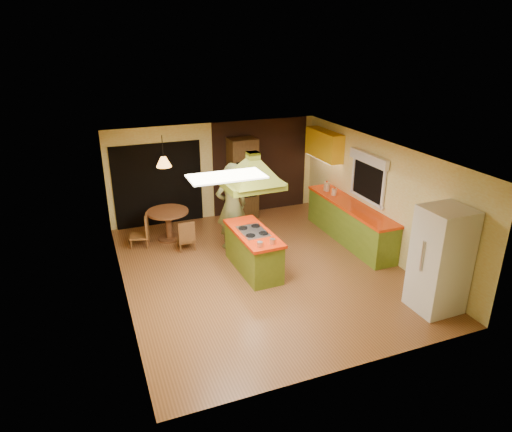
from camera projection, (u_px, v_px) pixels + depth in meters
name	position (u px, v px, depth m)	size (l,w,h in m)	color
ground	(262.00, 270.00, 9.49)	(6.50, 6.50, 0.00)	brown
room_walls	(262.00, 214.00, 9.02)	(5.50, 6.50, 6.50)	#F3EDAE
ceiling_plane	(263.00, 152.00, 8.55)	(6.50, 6.50, 0.00)	silver
brick_panel	(260.00, 166.00, 12.23)	(2.64, 0.03, 2.50)	#381E14
nook_opening	(158.00, 185.00, 11.38)	(2.20, 0.03, 2.10)	black
right_counter	(350.00, 222.00, 10.66)	(0.62, 3.05, 0.92)	olive
upper_cabinets	(324.00, 145.00, 11.53)	(0.34, 1.40, 0.70)	yellow
window_right	(369.00, 169.00, 10.08)	(0.12, 1.35, 1.06)	black
fluor_panel	(227.00, 176.00, 7.15)	(1.20, 0.60, 0.03)	white
kitchen_island	(253.00, 251.00, 9.33)	(0.74, 1.73, 0.88)	#5A6E1B
range_hood	(253.00, 165.00, 8.65)	(1.14, 0.84, 0.80)	#656E1B
man	(232.00, 206.00, 10.15)	(0.73, 0.48, 1.99)	brown
refrigerator	(440.00, 260.00, 7.83)	(0.78, 0.74, 1.91)	silver
wall_oven	(243.00, 178.00, 11.85)	(0.71, 0.61, 2.12)	#4A3217
dining_table	(168.00, 219.00, 10.70)	(0.96, 0.96, 0.73)	brown
chair_left	(139.00, 230.00, 10.43)	(0.42, 0.42, 0.76)	brown
chair_near	(185.00, 234.00, 10.28)	(0.39, 0.39, 0.71)	brown
pendant_lamp	(164.00, 162.00, 10.18)	(0.35, 0.35, 0.22)	#FF9E3F
canister_large	(327.00, 186.00, 11.35)	(0.14, 0.14, 0.21)	beige
canister_medium	(327.00, 188.00, 11.32)	(0.12, 0.12, 0.17)	beige
canister_small	(334.00, 192.00, 11.03)	(0.12, 0.12, 0.16)	beige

